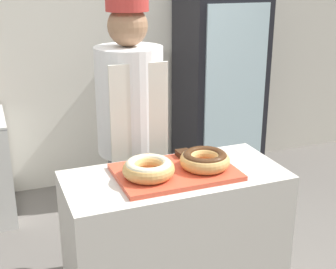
# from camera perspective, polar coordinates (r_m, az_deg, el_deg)

# --- Properties ---
(wall_back) EXTENTS (8.00, 0.06, 2.70)m
(wall_back) POSITION_cam_1_polar(r_m,az_deg,el_deg) (4.24, -10.30, 11.47)
(wall_back) COLOR silver
(wall_back) RESTS_ON ground_plane
(display_counter) EXTENTS (1.12, 0.52, 0.94)m
(display_counter) POSITION_cam_1_polar(r_m,az_deg,el_deg) (2.60, 0.83, -14.35)
(display_counter) COLOR beige
(display_counter) RESTS_ON ground_plane
(serving_tray) EXTENTS (0.60, 0.41, 0.02)m
(serving_tray) POSITION_cam_1_polar(r_m,az_deg,el_deg) (2.36, 0.89, -4.60)
(serving_tray) COLOR #D84C33
(serving_tray) RESTS_ON display_counter
(donut_light_glaze) EXTENTS (0.26, 0.26, 0.08)m
(donut_light_glaze) POSITION_cam_1_polar(r_m,az_deg,el_deg) (2.27, -2.39, -4.09)
(donut_light_glaze) COLOR tan
(donut_light_glaze) RESTS_ON serving_tray
(donut_chocolate_glaze) EXTENTS (0.26, 0.26, 0.08)m
(donut_chocolate_glaze) POSITION_cam_1_polar(r_m,az_deg,el_deg) (2.38, 4.50, -3.02)
(donut_chocolate_glaze) COLOR tan
(donut_chocolate_glaze) RESTS_ON serving_tray
(brownie_back_left) EXTENTS (0.07, 0.07, 0.03)m
(brownie_back_left) POSITION_cam_1_polar(r_m,az_deg,el_deg) (2.45, -2.89, -3.01)
(brownie_back_left) COLOR #382111
(brownie_back_left) RESTS_ON serving_tray
(brownie_back_right) EXTENTS (0.07, 0.07, 0.03)m
(brownie_back_right) POSITION_cam_1_polar(r_m,az_deg,el_deg) (2.52, 1.89, -2.31)
(brownie_back_right) COLOR #382111
(brownie_back_right) RESTS_ON serving_tray
(baker_person) EXTENTS (0.40, 0.40, 1.77)m
(baker_person) POSITION_cam_1_polar(r_m,az_deg,el_deg) (2.87, -4.52, -0.61)
(baker_person) COLOR #4C4C51
(baker_person) RESTS_ON ground_plane
(beverage_fridge) EXTENTS (0.70, 0.61, 1.81)m
(beverage_fridge) POSITION_cam_1_polar(r_m,az_deg,el_deg) (4.34, 6.27, 5.83)
(beverage_fridge) COLOR black
(beverage_fridge) RESTS_ON ground_plane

